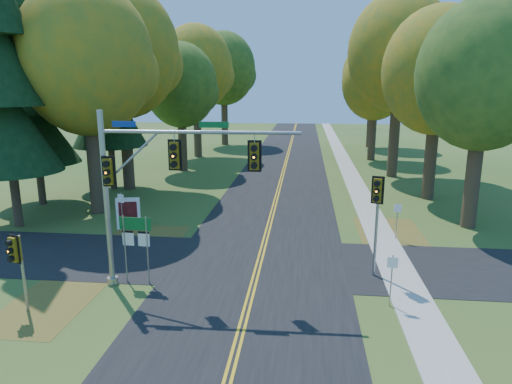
# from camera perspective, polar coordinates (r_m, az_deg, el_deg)

# --- Properties ---
(ground) EXTENTS (160.00, 160.00, 0.00)m
(ground) POSITION_cam_1_polar(r_m,az_deg,el_deg) (19.65, -0.17, -10.94)
(ground) COLOR #2E511C
(ground) RESTS_ON ground
(road_main) EXTENTS (8.00, 160.00, 0.02)m
(road_main) POSITION_cam_1_polar(r_m,az_deg,el_deg) (19.64, -0.17, -10.91)
(road_main) COLOR black
(road_main) RESTS_ON ground
(road_cross) EXTENTS (60.00, 6.00, 0.02)m
(road_cross) POSITION_cam_1_polar(r_m,az_deg,el_deg) (21.47, 0.42, -8.74)
(road_cross) COLOR black
(road_cross) RESTS_ON ground
(centerline_left) EXTENTS (0.10, 160.00, 0.01)m
(centerline_left) POSITION_cam_1_polar(r_m,az_deg,el_deg) (19.65, -0.47, -10.86)
(centerline_left) COLOR gold
(centerline_left) RESTS_ON road_main
(centerline_right) EXTENTS (0.10, 160.00, 0.01)m
(centerline_right) POSITION_cam_1_polar(r_m,az_deg,el_deg) (19.63, 0.12, -10.89)
(centerline_right) COLOR gold
(centerline_right) RESTS_ON road_main
(sidewalk_east) EXTENTS (1.60, 160.00, 0.06)m
(sidewalk_east) POSITION_cam_1_polar(r_m,az_deg,el_deg) (19.98, 18.14, -11.12)
(sidewalk_east) COLOR #9E998E
(sidewalk_east) RESTS_ON ground
(leaf_patch_w_near) EXTENTS (4.00, 6.00, 0.00)m
(leaf_patch_w_near) POSITION_cam_1_polar(r_m,az_deg,el_deg) (24.75, -14.33, -6.14)
(leaf_patch_w_near) COLOR brown
(leaf_patch_w_near) RESTS_ON ground
(leaf_patch_e) EXTENTS (3.50, 8.00, 0.00)m
(leaf_patch_e) POSITION_cam_1_polar(r_m,az_deg,el_deg) (25.59, 16.77, -5.65)
(leaf_patch_e) COLOR brown
(leaf_patch_e) RESTS_ON ground
(leaf_patch_w_far) EXTENTS (3.00, 5.00, 0.00)m
(leaf_patch_w_far) POSITION_cam_1_polar(r_m,az_deg,el_deg) (19.34, -24.53, -12.61)
(leaf_patch_w_far) COLOR brown
(leaf_patch_w_far) RESTS_ON ground
(tree_w_a) EXTENTS (8.00, 8.00, 14.15)m
(tree_w_a) POSITION_cam_1_polar(r_m,az_deg,el_deg) (30.22, -20.29, 15.20)
(tree_w_a) COLOR #38281C
(tree_w_a) RESTS_ON ground
(tree_e_a) EXTENTS (7.20, 7.20, 12.73)m
(tree_e_a) POSITION_cam_1_polar(r_m,az_deg,el_deg) (28.26, 26.71, 12.87)
(tree_e_a) COLOR #38281C
(tree_e_a) RESTS_ON ground
(tree_w_b) EXTENTS (8.60, 8.60, 15.38)m
(tree_w_b) POSITION_cam_1_polar(r_m,az_deg,el_deg) (36.82, -16.38, 16.36)
(tree_w_b) COLOR #38281C
(tree_w_b) RESTS_ON ground
(tree_e_b) EXTENTS (7.60, 7.60, 13.33)m
(tree_e_b) POSITION_cam_1_polar(r_m,az_deg,el_deg) (34.58, 21.89, 13.75)
(tree_e_b) COLOR #38281C
(tree_e_b) RESTS_ON ground
(tree_w_c) EXTENTS (6.80, 6.80, 11.91)m
(tree_w_c) POSITION_cam_1_polar(r_m,az_deg,el_deg) (43.82, -9.31, 12.96)
(tree_w_c) COLOR #38281C
(tree_w_c) RESTS_ON ground
(tree_e_c) EXTENTS (8.80, 8.80, 15.79)m
(tree_e_c) POSITION_cam_1_polar(r_m,az_deg,el_deg) (42.32, 17.63, 16.21)
(tree_e_c) COLOR #38281C
(tree_e_c) RESTS_ON ground
(tree_w_d) EXTENTS (8.20, 8.20, 14.56)m
(tree_w_d) POSITION_cam_1_polar(r_m,az_deg,el_deg) (52.44, -7.44, 15.06)
(tree_w_d) COLOR #38281C
(tree_w_d) RESTS_ON ground
(tree_e_d) EXTENTS (7.00, 7.00, 12.32)m
(tree_e_d) POSITION_cam_1_polar(r_m,az_deg,el_deg) (51.20, 14.73, 13.06)
(tree_e_d) COLOR #38281C
(tree_e_d) RESTS_ON ground
(tree_w_e) EXTENTS (8.40, 8.40, 14.97)m
(tree_w_e) POSITION_cam_1_polar(r_m,az_deg,el_deg) (62.88, -3.96, 15.09)
(tree_w_e) COLOR #38281C
(tree_w_e) RESTS_ON ground
(tree_e_e) EXTENTS (7.80, 7.80, 13.74)m
(tree_e_e) POSITION_cam_1_polar(r_m,az_deg,el_deg) (61.98, 14.47, 13.93)
(tree_e_e) COLOR #38281C
(tree_e_e) RESTS_ON ground
(pine_b) EXTENTS (5.60, 5.60, 17.31)m
(pine_b) POSITION_cam_1_polar(r_m,az_deg,el_deg) (33.96, -26.44, 12.11)
(pine_b) COLOR #38281C
(pine_b) RESTS_ON ground
(pine_c) EXTENTS (5.60, 5.60, 20.56)m
(pine_c) POSITION_cam_1_polar(r_m,az_deg,el_deg) (37.01, -18.38, 15.16)
(pine_c) COLOR #38281C
(pine_c) RESTS_ON ground
(traffic_mast) EXTENTS (7.86, 0.74, 7.13)m
(traffic_mast) POSITION_cam_1_polar(r_m,az_deg,el_deg) (18.10, -12.82, 1.87)
(traffic_mast) COLOR #94979C
(traffic_mast) RESTS_ON ground
(east_signal_pole) EXTENTS (0.49, 0.59, 4.43)m
(east_signal_pole) POSITION_cam_1_polar(r_m,az_deg,el_deg) (19.48, 14.90, -1.15)
(east_signal_pole) COLOR gray
(east_signal_pole) RESTS_ON ground
(ped_signal_pole) EXTENTS (0.45, 0.54, 2.96)m
(ped_signal_pole) POSITION_cam_1_polar(r_m,az_deg,el_deg) (18.30, -27.79, -7.00)
(ped_signal_pole) COLOR #919498
(ped_signal_pole) RESTS_ON ground
(route_sign_cluster) EXTENTS (1.35, 0.14, 2.90)m
(route_sign_cluster) POSITION_cam_1_polar(r_m,az_deg,el_deg) (19.30, -14.81, -5.34)
(route_sign_cluster) COLOR gray
(route_sign_cluster) RESTS_ON ground
(info_kiosk) EXTENTS (1.33, 0.45, 1.84)m
(info_kiosk) POSITION_cam_1_polar(r_m,az_deg,el_deg) (26.92, -15.67, -2.62)
(info_kiosk) COLOR white
(info_kiosk) RESTS_ON ground
(reg_sign_e_north) EXTENTS (0.39, 0.08, 2.03)m
(reg_sign_e_north) POSITION_cam_1_polar(r_m,az_deg,el_deg) (25.11, 17.24, -2.74)
(reg_sign_e_north) COLOR gray
(reg_sign_e_north) RESTS_ON ground
(reg_sign_e_south) EXTENTS (0.39, 0.07, 2.02)m
(reg_sign_e_south) POSITION_cam_1_polar(r_m,az_deg,el_deg) (17.66, 16.63, -9.51)
(reg_sign_e_south) COLOR gray
(reg_sign_e_south) RESTS_ON ground
(reg_sign_w) EXTENTS (0.41, 0.21, 2.29)m
(reg_sign_w) POSITION_cam_1_polar(r_m,az_deg,el_deg) (26.18, -16.48, -1.64)
(reg_sign_w) COLOR gray
(reg_sign_w) RESTS_ON ground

